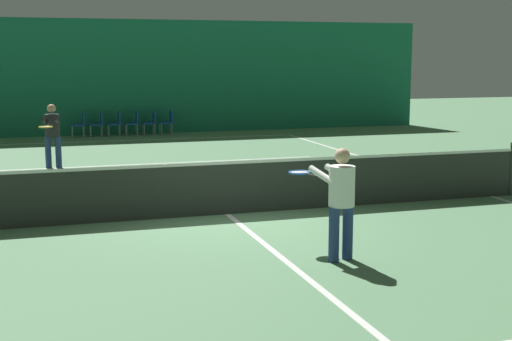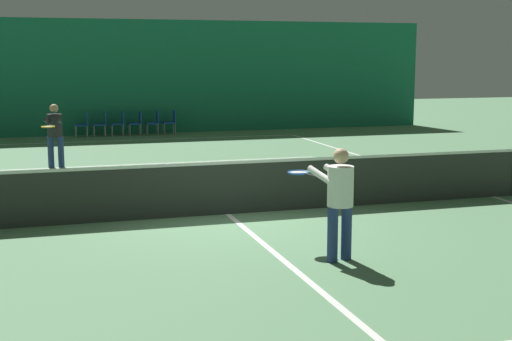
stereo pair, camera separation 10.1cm
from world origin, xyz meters
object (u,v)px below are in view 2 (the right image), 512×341
Objects in this scene: player_near at (338,195)px; courtside_chair_0 at (83,123)px; courtside_chair_2 at (119,122)px; courtside_chair_4 at (154,121)px; courtside_chair_3 at (137,122)px; player_far at (55,131)px; courtside_chair_5 at (171,121)px; tennis_net at (227,186)px; courtside_chair_1 at (101,122)px.

courtside_chair_0 is (-2.41, 16.68, -0.43)m from player_near.
courtside_chair_0 is 1.24m from courtside_chair_2.
courtside_chair_2 is (-1.17, 16.68, -0.43)m from player_near.
player_near is 1.86× the size of courtside_chair_4.
courtside_chair_4 is at bearing 90.00° from courtside_chair_3.
courtside_chair_5 is at bearing 159.22° from player_far.
tennis_net is 14.29× the size of courtside_chair_5.
courtside_chair_0 is at bearing -90.00° from courtside_chair_4.
courtside_chair_3 is 0.62m from courtside_chair_4.
courtside_chair_1 is 2.47m from courtside_chair_5.
courtside_chair_0 and courtside_chair_5 have the same top height.
courtside_chair_1 is at bearing 94.57° from tennis_net.
player_far is 1.91× the size of courtside_chair_5.
courtside_chair_1 is 1.00× the size of courtside_chair_2.
courtside_chair_4 is at bearing 86.67° from tennis_net.
courtside_chair_3 is 1.00× the size of courtside_chair_4.
courtside_chair_4 is at bearing 90.00° from courtside_chair_2.
tennis_net is 13.47m from courtside_chair_4.
player_near is 10.32m from player_far.
tennis_net is at bearing -0.69° from courtside_chair_3.
tennis_net reaches higher than courtside_chair_5.
player_far reaches higher than courtside_chair_4.
courtside_chair_4 is (0.62, 0.00, 0.00)m from courtside_chair_3.
courtside_chair_2 is 0.62m from courtside_chair_3.
courtside_chair_2 and courtside_chair_5 have the same top height.
player_far reaches higher than courtside_chair_5.
courtside_chair_1 is at bearing 176.38° from player_far.
courtside_chair_2 and courtside_chair_4 have the same top height.
courtside_chair_3 is (1.24, 0.00, 0.00)m from courtside_chair_1.
player_far is at bearing -22.96° from courtside_chair_3.
tennis_net reaches higher than courtside_chair_4.
courtside_chair_1 is at bearing -9.67° from player_near.
courtside_chair_0 is at bearing -90.00° from courtside_chair_5.
player_near reaches higher than courtside_chair_3.
tennis_net reaches higher than courtside_chair_2.
courtside_chair_2 and courtside_chair_3 have the same top height.
tennis_net is at bearing 7.18° from courtside_chair_0.
courtside_chair_1 is at bearing -90.00° from courtside_chair_5.
courtside_chair_3 is at bearing -90.00° from courtside_chair_4.
courtside_chair_5 is at bearing -18.14° from player_near.
tennis_net is 14.29× the size of courtside_chair_0.
courtside_chair_3 is at bearing 90.00° from courtside_chair_0.
courtside_chair_2 is 1.00× the size of courtside_chair_3.
courtside_chair_3 is at bearing 90.00° from courtside_chair_2.
tennis_net is at bearing 33.60° from player_far.
player_far is 1.91× the size of courtside_chair_3.
courtside_chair_0 is 1.00× the size of courtside_chair_3.
tennis_net reaches higher than courtside_chair_1.
tennis_net is 13.45m from courtside_chair_3.
courtside_chair_1 and courtside_chair_4 have the same top height.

